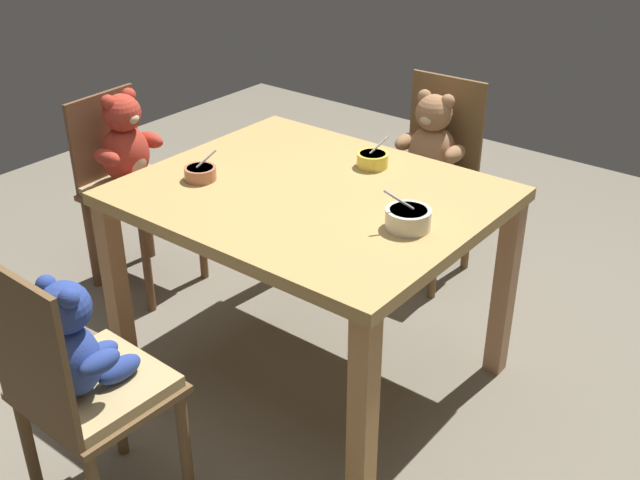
# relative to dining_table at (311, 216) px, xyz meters

# --- Properties ---
(ground_plane) EXTENTS (5.20, 5.20, 0.04)m
(ground_plane) POSITION_rel_dining_table_xyz_m (0.00, 0.00, -0.68)
(ground_plane) COLOR #726B5B
(dining_table) EXTENTS (1.17, 0.97, 0.75)m
(dining_table) POSITION_rel_dining_table_xyz_m (0.00, 0.00, 0.00)
(dining_table) COLOR tan
(dining_table) RESTS_ON ground_plane
(teddy_chair_near_left) EXTENTS (0.43, 0.41, 0.88)m
(teddy_chair_near_left) POSITION_rel_dining_table_xyz_m (-1.03, 0.06, -0.09)
(teddy_chair_near_left) COLOR brown
(teddy_chair_near_left) RESTS_ON ground_plane
(teddy_chair_far_center) EXTENTS (0.40, 0.39, 0.88)m
(teddy_chair_far_center) POSITION_rel_dining_table_xyz_m (-0.08, 0.93, -0.10)
(teddy_chair_far_center) COLOR brown
(teddy_chair_far_center) RESTS_ON ground_plane
(teddy_chair_near_front) EXTENTS (0.40, 0.38, 0.90)m
(teddy_chair_near_front) POSITION_rel_dining_table_xyz_m (-0.06, -0.93, -0.11)
(teddy_chair_near_front) COLOR brown
(teddy_chair_near_front) RESTS_ON ground_plane
(porridge_bowl_terracotta_near_left) EXTENTS (0.11, 0.11, 0.10)m
(porridge_bowl_terracotta_near_left) POSITION_rel_dining_table_xyz_m (-0.35, -0.17, 0.12)
(porridge_bowl_terracotta_near_left) COLOR #B16B4C
(porridge_bowl_terracotta_near_left) RESTS_ON dining_table
(porridge_bowl_cream_near_right) EXTENTS (0.14, 0.14, 0.13)m
(porridge_bowl_cream_near_right) POSITION_rel_dining_table_xyz_m (0.40, -0.03, 0.13)
(porridge_bowl_cream_near_right) COLOR beige
(porridge_bowl_cream_near_right) RESTS_ON dining_table
(porridge_bowl_yellow_far_center) EXTENTS (0.11, 0.12, 0.11)m
(porridge_bowl_yellow_far_center) POSITION_rel_dining_table_xyz_m (0.05, 0.29, 0.12)
(porridge_bowl_yellow_far_center) COLOR yellow
(porridge_bowl_yellow_far_center) RESTS_ON dining_table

